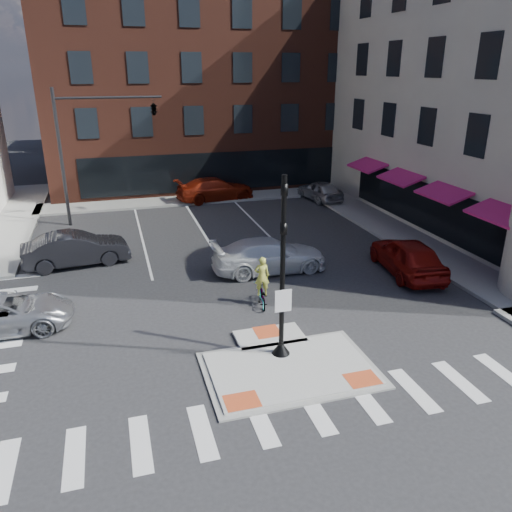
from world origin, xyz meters
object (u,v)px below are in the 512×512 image
object	(u,v)px
red_sedan	(407,256)
silver_suv	(3,313)
bg_car_red	(215,189)
bg_car_dark	(76,249)
bg_car_silver	(320,191)
white_pickup	(269,255)
cyclist	(262,289)

from	to	relation	value
red_sedan	silver_suv	bearing A→B (deg)	9.15
bg_car_red	red_sedan	bearing A→B (deg)	-168.44
silver_suv	bg_car_dark	distance (m)	6.49
silver_suv	bg_car_silver	world-z (taller)	bg_car_silver
white_pickup	bg_car_dark	distance (m)	9.35
bg_car_dark	white_pickup	bearing A→B (deg)	-118.37
white_pickup	bg_car_red	bearing A→B (deg)	-1.37
white_pickup	bg_car_red	world-z (taller)	bg_car_red
bg_car_dark	red_sedan	bearing A→B (deg)	-117.52
bg_car_dark	bg_car_silver	size ratio (longest dim) A/B	1.16
silver_suv	red_sedan	distance (m)	17.05
silver_suv	bg_car_silver	xyz separation A→B (m)	(18.58, 14.40, 0.05)
white_pickup	bg_car_red	distance (m)	13.88
red_sedan	bg_car_red	bearing A→B (deg)	-63.40
white_pickup	cyclist	size ratio (longest dim) A/B	2.59
cyclist	bg_car_silver	bearing A→B (deg)	-110.74
silver_suv	bg_car_silver	bearing A→B (deg)	-52.58
bg_car_silver	cyclist	bearing A→B (deg)	51.26
bg_car_dark	bg_car_red	world-z (taller)	bg_car_red
bg_car_red	cyclist	size ratio (longest dim) A/B	2.71
silver_suv	bg_car_red	bearing A→B (deg)	-34.79
red_sedan	bg_car_silver	world-z (taller)	red_sedan
bg_car_dark	bg_car_silver	distance (m)	18.30
bg_car_silver	cyclist	distance (m)	17.54
bg_car_silver	bg_car_red	bearing A→B (deg)	-24.76
silver_suv	bg_car_red	world-z (taller)	bg_car_red
silver_suv	bg_car_silver	distance (m)	23.51
bg_car_red	silver_suv	bearing A→B (deg)	137.55
bg_car_red	white_pickup	bearing A→B (deg)	170.47
bg_car_silver	red_sedan	bearing A→B (deg)	75.67
white_pickup	bg_car_silver	distance (m)	13.93
silver_suv	bg_car_dark	bearing A→B (deg)	-20.91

